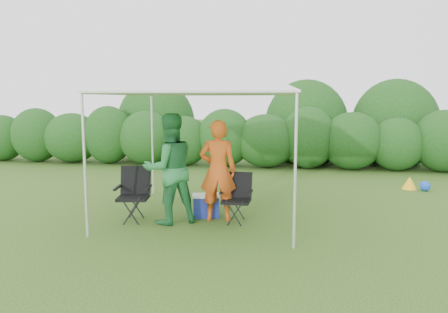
% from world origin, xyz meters
% --- Properties ---
extents(ground, '(70.00, 70.00, 0.00)m').
position_xyz_m(ground, '(0.00, 0.00, 0.00)').
color(ground, '#3D621F').
extents(hedge, '(17.47, 1.53, 1.80)m').
position_xyz_m(hedge, '(0.11, 6.00, 0.83)').
color(hedge, '#1F5119').
rests_on(hedge, ground).
extents(canopy, '(3.10, 3.10, 2.83)m').
position_xyz_m(canopy, '(0.00, 0.50, 2.46)').
color(canopy, silver).
rests_on(canopy, ground).
extents(chair_right, '(0.51, 0.47, 0.81)m').
position_xyz_m(chair_right, '(0.56, 0.18, 0.46)').
color(chair_right, black).
rests_on(chair_right, ground).
extents(chair_left, '(0.61, 0.57, 0.90)m').
position_xyz_m(chair_left, '(-1.14, -0.02, 0.51)').
color(chair_left, black).
rests_on(chair_left, ground).
extents(man, '(0.66, 0.47, 1.68)m').
position_xyz_m(man, '(0.24, 0.20, 0.84)').
color(man, '#D55218').
rests_on(man, ground).
extents(woman, '(1.10, 1.05, 1.79)m').
position_xyz_m(woman, '(-0.51, -0.08, 0.89)').
color(woman, '#27783D').
rests_on(woman, ground).
extents(cooler, '(0.53, 0.44, 0.39)m').
position_xyz_m(cooler, '(-0.00, 0.37, 0.20)').
color(cooler, navy).
rests_on(cooler, ground).
extents(bottle, '(0.05, 0.05, 0.21)m').
position_xyz_m(bottle, '(0.06, 0.33, 0.49)').
color(bottle, '#592D0C').
rests_on(bottle, cooler).
extents(lawn_toy, '(0.56, 0.47, 0.28)m').
position_xyz_m(lawn_toy, '(4.11, 3.36, 0.13)').
color(lawn_toy, yellow).
rests_on(lawn_toy, ground).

